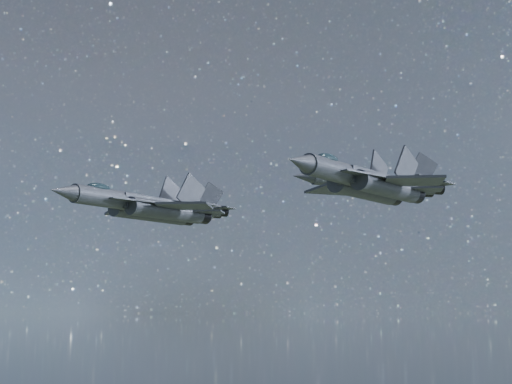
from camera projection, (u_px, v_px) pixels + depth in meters
jet_lead at (146, 207)px, 75.56m from camera, size 19.53×12.92×4.98m
jet_left at (177, 207)px, 100.18m from camera, size 17.49×12.43×4.45m
jet_right at (366, 182)px, 66.50m from camera, size 19.43×12.86×4.96m
jet_slot at (382, 184)px, 91.31m from camera, size 19.67×13.56×4.94m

